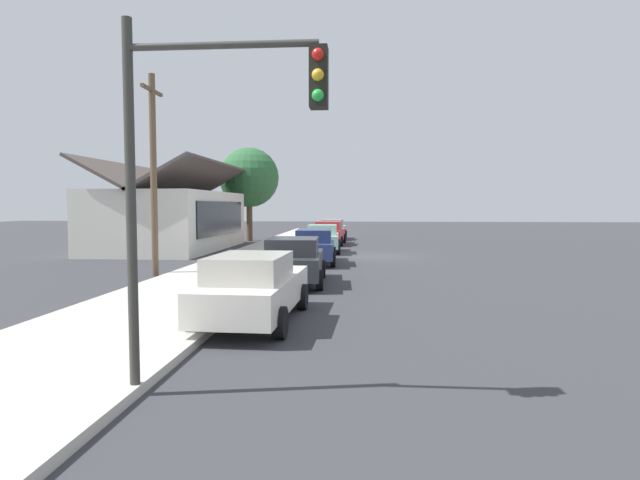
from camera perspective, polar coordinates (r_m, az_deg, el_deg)
The scene contains 13 objects.
ground_plane at distance 27.96m, azimuth 5.54°, elevation -1.75°, with size 120.00×120.00×0.00m, color #38383D.
sidewalk_curb at distance 28.43m, azimuth -5.82°, elevation -1.50°, with size 60.00×4.20×0.16m, color beige.
car_ivory at distance 12.15m, azimuth -7.15°, elevation -5.07°, with size 4.91×2.09×1.59m.
car_charcoal at distance 17.96m, azimuth -2.83°, elevation -2.19°, with size 4.68×2.23×1.59m.
car_navy at distance 24.26m, azimuth -0.60°, elevation -0.64°, with size 4.95×2.13×1.59m.
car_seafoam at distance 29.89m, azimuth 0.28°, elevation 0.18°, with size 4.43×2.16×1.59m.
car_cherry at distance 35.97m, azimuth 1.01°, elevation 0.79°, with size 4.77×2.16×1.59m.
car_silver at distance 41.57m, azimuth 1.42°, elevation 1.18°, with size 4.74×2.06×1.59m.
storefront_building at distance 33.23m, azimuth -15.67°, elevation 2.26°, with size 12.65×6.44×5.25m.
shade_tree at distance 40.10m, azimuth -7.64°, elevation 6.66°, with size 4.44×4.44×6.98m.
traffic_light_main at distance 7.41m, azimuth -12.27°, elevation 10.02°, with size 0.37×2.79×5.20m.
utility_pole_wooden at distance 20.74m, azimuth -17.49°, elevation 7.05°, with size 1.80×0.24×7.50m.
fire_hydrant_red at distance 33.38m, azimuth -1.81°, elevation 0.01°, with size 0.22×0.22×0.71m.
Camera 1 is at (-27.83, 0.40, 2.67)m, focal length 29.71 mm.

